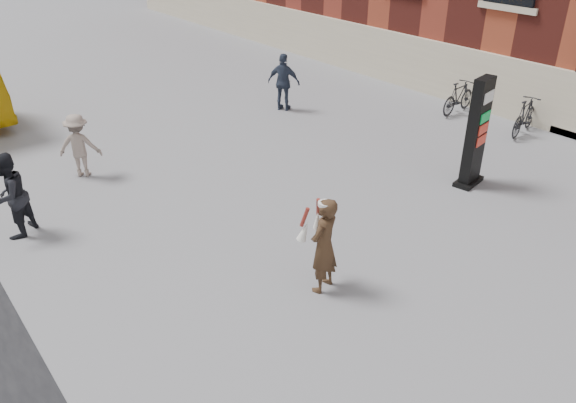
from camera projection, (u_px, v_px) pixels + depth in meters
ground at (366, 285)px, 9.78m from camera, size 100.00×100.00×0.00m
info_pylon at (476, 133)px, 12.65m from camera, size 0.87×0.55×2.54m
woman at (323, 244)px, 9.29m from camera, size 0.78×0.75×1.73m
pedestrian_a at (10, 196)px, 10.84m from camera, size 1.07×1.04×1.74m
pedestrian_b at (79, 146)px, 13.30m from camera, size 1.14×1.05×1.54m
pedestrian_c at (284, 82)px, 17.45m from camera, size 0.92×1.11×1.77m
bike_5 at (525, 116)px, 15.82m from camera, size 1.79×0.85×1.03m
bike_7 at (458, 97)px, 17.38m from camera, size 1.71×0.65×1.00m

